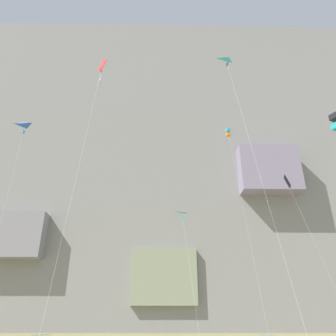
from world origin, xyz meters
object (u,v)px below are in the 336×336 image
Objects in this scene: kite_delta_low_center at (185,218)px; kite_delta_low_left at (25,135)px; kite_diamond_high_right at (288,184)px; kite_box_mid_right at (336,122)px; kite_box_far_left at (228,134)px; kite_diamond_high_center at (101,70)px; kite_delta_near_cliff at (231,66)px.

kite_delta_low_center is 0.62× the size of kite_delta_low_left.
kite_diamond_high_right is at bearing 5.59° from kite_delta_low_center.
kite_delta_low_center is at bearing 17.16° from kite_delta_low_left.
kite_box_mid_right is 0.97× the size of kite_delta_low_left.
kite_diamond_high_right reaches higher than kite_delta_low_center.
kite_box_far_left is 11.50m from kite_diamond_high_right.
kite_diamond_high_center reaches higher than kite_diamond_high_right.
kite_diamond_high_center is at bearing -140.27° from kite_diamond_high_right.
kite_diamond_high_right is 13.61m from kite_box_mid_right.
kite_diamond_high_center is at bearing -168.34° from kite_delta_near_cliff.
kite_diamond_high_center is at bearing -165.05° from kite_box_mid_right.
kite_diamond_high_center is at bearing -131.58° from kite_box_far_left.
kite_delta_low_left is (-37.02, 5.55, 1.25)m from kite_box_mid_right.
kite_delta_low_left is at bearing -162.84° from kite_delta_low_center.
kite_box_mid_right is (25.24, 6.74, -1.08)m from kite_diamond_high_center.
kite_diamond_high_center is 26.14m from kite_box_mid_right.
kite_box_far_left reaches higher than kite_diamond_high_center.
kite_box_far_left reaches higher than kite_delta_low_center.
kite_diamond_high_right is at bearing 57.05° from kite_delta_near_cliff.
kite_delta_low_left is at bearing 133.82° from kite_diamond_high_center.
kite_delta_near_cliff is at bearing 11.66° from kite_diamond_high_center.
kite_delta_near_cliff is at bearing -161.70° from kite_box_mid_right.
kite_box_far_left is 14.24m from kite_delta_low_center.
kite_box_far_left is at bearing 80.20° from kite_delta_near_cliff.
kite_box_far_left is 1.28× the size of kite_diamond_high_right.
kite_delta_low_center is (-15.42, -1.51, -5.64)m from kite_diamond_high_right.
kite_box_mid_right is at bearing -47.61° from kite_box_far_left.
kite_diamond_high_center is at bearing -115.35° from kite_delta_low_center.
kite_delta_near_cliff is at bearing -122.95° from kite_diamond_high_right.
kite_diamond_high_center is at bearing -46.18° from kite_delta_low_left.
kite_box_far_left is at bearing -162.79° from kite_diamond_high_right.
kite_box_far_left is 1.20× the size of kite_box_mid_right.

